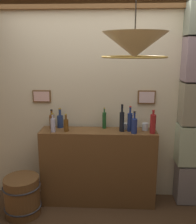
{
  "coord_description": "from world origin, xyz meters",
  "views": [
    {
      "loc": [
        0.15,
        -2.24,
        1.97
      ],
      "look_at": [
        0.0,
        0.81,
        1.24
      ],
      "focal_mm": 41.6,
      "sensor_mm": 36.0,
      "label": 1
    }
  ],
  "objects": [
    {
      "name": "stone_pillar",
      "position": [
        1.19,
        0.96,
        1.34
      ],
      "size": [
        0.38,
        0.32,
        2.64
      ],
      "color": "gray",
      "rests_on": "ground"
    },
    {
      "name": "liquor_bottle_whiskey",
      "position": [
        -0.5,
        0.97,
        1.08
      ],
      "size": [
        0.08,
        0.08,
        0.26
      ],
      "color": "navy",
      "rests_on": "bar_shelf_unit"
    },
    {
      "name": "liquor_bottle_mezcal",
      "position": [
        0.29,
        0.84,
        1.12
      ],
      "size": [
        0.06,
        0.06,
        0.34
      ],
      "color": "black",
      "rests_on": "bar_shelf_unit"
    },
    {
      "name": "liquor_bottle_vermouth",
      "position": [
        0.66,
        0.78,
        1.11
      ],
      "size": [
        0.07,
        0.07,
        0.29
      ],
      "color": "maroon",
      "rests_on": "bar_shelf_unit"
    },
    {
      "name": "liquor_bottle_gin",
      "position": [
        0.44,
        0.77,
        1.09
      ],
      "size": [
        0.07,
        0.07,
        0.27
      ],
      "color": "navy",
      "rests_on": "bar_shelf_unit"
    },
    {
      "name": "liquor_bottle_scotch",
      "position": [
        -0.39,
        0.81,
        1.07
      ],
      "size": [
        0.06,
        0.06,
        0.22
      ],
      "color": "brown",
      "rests_on": "bar_shelf_unit"
    },
    {
      "name": "liquor_bottle_vodka",
      "position": [
        0.07,
        0.96,
        1.1
      ],
      "size": [
        0.05,
        0.05,
        0.27
      ],
      "color": "#1A4E23",
      "rests_on": "bar_shelf_unit"
    },
    {
      "name": "glass_tumbler_highball",
      "position": [
        0.33,
        0.94,
        1.03
      ],
      "size": [
        0.08,
        0.08,
        0.07
      ],
      "color": "silver",
      "rests_on": "bar_shelf_unit"
    },
    {
      "name": "bar_shelf_unit",
      "position": [
        0.0,
        0.86,
        0.5
      ],
      "size": [
        1.46,
        0.33,
        0.99
      ],
      "primitive_type": "cube",
      "color": "brown",
      "rests_on": "ground"
    },
    {
      "name": "panelled_rear_partition",
      "position": [
        -0.0,
        1.1,
        1.43
      ],
      "size": [
        3.39,
        0.15,
        2.71
      ],
      "color": "beige",
      "rests_on": "ground"
    },
    {
      "name": "liquor_bottle_tequila",
      "position": [
        -0.55,
        0.77,
        1.08
      ],
      "size": [
        0.06,
        0.06,
        0.24
      ],
      "color": "silver",
      "rests_on": "bar_shelf_unit"
    },
    {
      "name": "pendant_lamp",
      "position": [
        0.35,
        0.08,
        2.01
      ],
      "size": [
        0.57,
        0.57,
        0.49
      ],
      "color": "beige"
    },
    {
      "name": "liquor_bottle_port",
      "position": [
        0.39,
        0.86,
        1.11
      ],
      "size": [
        0.06,
        0.06,
        0.31
      ],
      "color": "navy",
      "rests_on": "bar_shelf_unit"
    },
    {
      "name": "wooden_barrel",
      "position": [
        -0.91,
        0.54,
        0.24
      ],
      "size": [
        0.45,
        0.45,
        0.48
      ],
      "color": "brown",
      "rests_on": "ground"
    },
    {
      "name": "liquor_bottle_brandy",
      "position": [
        -0.6,
        0.91,
        1.09
      ],
      "size": [
        0.06,
        0.06,
        0.25
      ],
      "color": "brown",
      "rests_on": "bar_shelf_unit"
    },
    {
      "name": "glass_tumbler_rocks",
      "position": [
        0.59,
        0.9,
        1.04
      ],
      "size": [
        0.08,
        0.08,
        0.09
      ],
      "color": "silver",
      "rests_on": "bar_shelf_unit"
    }
  ]
}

